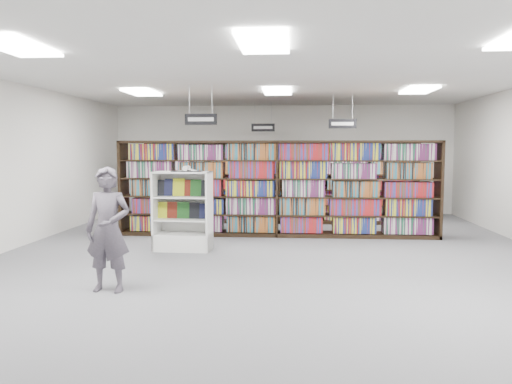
# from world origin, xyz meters

# --- Properties ---
(floor) EXTENTS (12.00, 12.00, 0.00)m
(floor) POSITION_xyz_m (0.00, 0.00, 0.00)
(floor) COLOR #5B5B61
(floor) RESTS_ON ground
(ceiling) EXTENTS (10.00, 12.00, 0.10)m
(ceiling) POSITION_xyz_m (0.00, 0.00, 3.20)
(ceiling) COLOR silver
(ceiling) RESTS_ON wall_back
(wall_back) EXTENTS (10.00, 0.10, 3.20)m
(wall_back) POSITION_xyz_m (0.00, 6.00, 1.60)
(wall_back) COLOR silver
(wall_back) RESTS_ON ground
(wall_front) EXTENTS (10.00, 0.10, 3.20)m
(wall_front) POSITION_xyz_m (0.00, -6.00, 1.60)
(wall_front) COLOR silver
(wall_front) RESTS_ON ground
(wall_left) EXTENTS (0.10, 12.00, 3.20)m
(wall_left) POSITION_xyz_m (-5.00, 0.00, 1.60)
(wall_left) COLOR silver
(wall_left) RESTS_ON ground
(bookshelf_row_near) EXTENTS (7.00, 0.60, 2.10)m
(bookshelf_row_near) POSITION_xyz_m (0.00, 2.00, 1.05)
(bookshelf_row_near) COLOR black
(bookshelf_row_near) RESTS_ON floor
(bookshelf_row_mid) EXTENTS (7.00, 0.60, 2.10)m
(bookshelf_row_mid) POSITION_xyz_m (0.00, 4.00, 1.05)
(bookshelf_row_mid) COLOR black
(bookshelf_row_mid) RESTS_ON floor
(bookshelf_row_far) EXTENTS (7.00, 0.60, 2.10)m
(bookshelf_row_far) POSITION_xyz_m (0.00, 5.70, 1.05)
(bookshelf_row_far) COLOR black
(bookshelf_row_far) RESTS_ON floor
(aisle_sign_left) EXTENTS (0.65, 0.02, 0.80)m
(aisle_sign_left) POSITION_xyz_m (-1.50, 1.00, 2.53)
(aisle_sign_left) COLOR #B2B2B7
(aisle_sign_left) RESTS_ON ceiling
(aisle_sign_right) EXTENTS (0.65, 0.02, 0.80)m
(aisle_sign_right) POSITION_xyz_m (1.50, 3.00, 2.53)
(aisle_sign_right) COLOR #B2B2B7
(aisle_sign_right) RESTS_ON ceiling
(aisle_sign_center) EXTENTS (0.65, 0.02, 0.80)m
(aisle_sign_center) POSITION_xyz_m (-0.50, 5.00, 2.53)
(aisle_sign_center) COLOR #B2B2B7
(aisle_sign_center) RESTS_ON ceiling
(troffer_front_left) EXTENTS (0.60, 1.20, 0.04)m
(troffer_front_left) POSITION_xyz_m (-3.00, -3.00, 3.16)
(troffer_front_left) COLOR white
(troffer_front_left) RESTS_ON ceiling
(troffer_front_center) EXTENTS (0.60, 1.20, 0.04)m
(troffer_front_center) POSITION_xyz_m (0.00, -3.00, 3.16)
(troffer_front_center) COLOR white
(troffer_front_center) RESTS_ON ceiling
(troffer_back_left) EXTENTS (0.60, 1.20, 0.04)m
(troffer_back_left) POSITION_xyz_m (-3.00, 2.00, 3.16)
(troffer_back_left) COLOR white
(troffer_back_left) RESTS_ON ceiling
(troffer_back_center) EXTENTS (0.60, 1.20, 0.04)m
(troffer_back_center) POSITION_xyz_m (0.00, 2.00, 3.16)
(troffer_back_center) COLOR white
(troffer_back_center) RESTS_ON ceiling
(troffer_back_right) EXTENTS (0.60, 1.20, 0.04)m
(troffer_back_right) POSITION_xyz_m (3.00, 2.00, 3.16)
(troffer_back_right) COLOR white
(troffer_back_right) RESTS_ON ceiling
(endcap_display) EXTENTS (1.09, 0.58, 1.50)m
(endcap_display) POSITION_xyz_m (-1.73, 0.32, 0.50)
(endcap_display) COLOR white
(endcap_display) RESTS_ON floor
(open_book) EXTENTS (0.59, 0.35, 0.13)m
(open_book) POSITION_xyz_m (-1.64, 0.31, 1.53)
(open_book) COLOR black
(open_book) RESTS_ON endcap_display
(shopper) EXTENTS (0.64, 0.44, 1.68)m
(shopper) POSITION_xyz_m (-2.12, -2.49, 0.84)
(shopper) COLOR #4D4752
(shopper) RESTS_ON floor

